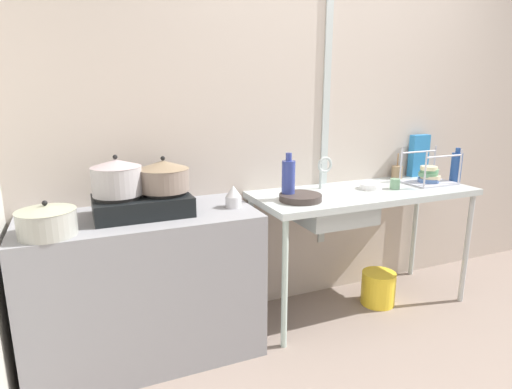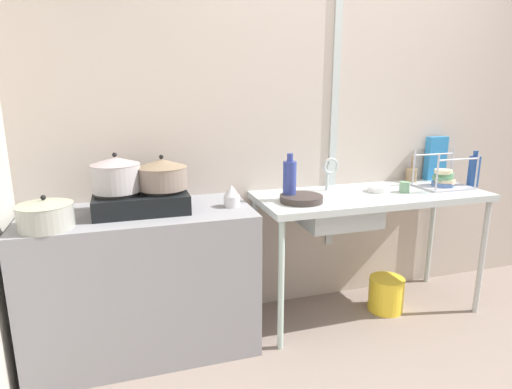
{
  "view_description": "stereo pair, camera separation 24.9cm",
  "coord_description": "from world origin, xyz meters",
  "views": [
    {
      "loc": [
        -1.67,
        -1.1,
        1.47
      ],
      "look_at": [
        -0.72,
        1.12,
        0.87
      ],
      "focal_mm": 29.82,
      "sensor_mm": 36.0,
      "label": 1
    },
    {
      "loc": [
        -1.44,
        -1.19,
        1.47
      ],
      "look_at": [
        -0.72,
        1.12,
        0.87
      ],
      "focal_mm": 29.82,
      "sensor_mm": 36.0,
      "label": 2
    }
  ],
  "objects": [
    {
      "name": "pot_on_left_burner",
      "position": [
        -1.49,
        1.12,
        1.04
      ],
      "size": [
        0.25,
        0.25,
        0.21
      ],
      "color": "#9F9C9D",
      "rests_on": "stove"
    },
    {
      "name": "small_bowl_on_drainboard",
      "position": [
        0.13,
        1.14,
        0.85
      ],
      "size": [
        0.15,
        0.15,
        0.04
      ],
      "primitive_type": "cylinder",
      "color": "white",
      "rests_on": "counter_sink"
    },
    {
      "name": "cup_by_rack",
      "position": [
        0.27,
        1.08,
        0.86
      ],
      "size": [
        0.07,
        0.07,
        0.07
      ],
      "primitive_type": "cylinder",
      "color": "gray",
      "rests_on": "counter_sink"
    },
    {
      "name": "cereal_box",
      "position": [
        0.74,
        1.36,
        0.98
      ],
      "size": [
        0.16,
        0.06,
        0.31
      ],
      "primitive_type": "cube",
      "rotation": [
        0.0,
        0.0,
        0.02
      ],
      "color": "#2979BA",
      "rests_on": "counter_sink"
    },
    {
      "name": "stove",
      "position": [
        -1.37,
        1.12,
        0.89
      ],
      "size": [
        0.5,
        0.32,
        0.12
      ],
      "color": "black",
      "rests_on": "counter_concrete"
    },
    {
      "name": "bottle_by_rack",
      "position": [
        0.83,
        1.09,
        0.94
      ],
      "size": [
        0.07,
        0.07,
        0.24
      ],
      "color": "navy",
      "rests_on": "counter_sink"
    },
    {
      "name": "faucet",
      "position": [
        -0.18,
        1.25,
        0.98
      ],
      "size": [
        0.11,
        0.06,
        0.22
      ],
      "color": "#B2BDBC",
      "rests_on": "counter_sink"
    },
    {
      "name": "bucket_on_floor",
      "position": [
        0.2,
        1.08,
        0.12
      ],
      "size": [
        0.23,
        0.23,
        0.23
      ],
      "primitive_type": "cylinder",
      "color": "yellow",
      "rests_on": "ground"
    },
    {
      "name": "sink_basin",
      "position": [
        -0.2,
        1.08,
        0.74
      ],
      "size": [
        0.46,
        0.34,
        0.17
      ],
      "primitive_type": "cube",
      "color": "#B2BDBC",
      "rests_on": "counter_sink"
    },
    {
      "name": "pot_beside_stove",
      "position": [
        -1.82,
        0.96,
        0.9
      ],
      "size": [
        0.26,
        0.26,
        0.17
      ],
      "color": "#999A92",
      "rests_on": "counter_concrete"
    },
    {
      "name": "percolator",
      "position": [
        -0.88,
        1.08,
        0.89
      ],
      "size": [
        0.09,
        0.09,
        0.13
      ],
      "color": "silver",
      "rests_on": "counter_concrete"
    },
    {
      "name": "wall_back",
      "position": [
        0.0,
        1.46,
        1.31
      ],
      "size": [
        4.89,
        0.1,
        2.62
      ],
      "primitive_type": "cube",
      "color": "#BCAFA2",
      "rests_on": "ground"
    },
    {
      "name": "counter_concrete",
      "position": [
        -1.39,
        1.12,
        0.41
      ],
      "size": [
        1.23,
        0.58,
        0.83
      ],
      "primitive_type": "cube",
      "color": "gray",
      "rests_on": "ground"
    },
    {
      "name": "bottle_by_sink",
      "position": [
        -0.51,
        1.11,
        0.95
      ],
      "size": [
        0.08,
        0.08,
        0.28
      ],
      "color": "navy",
      "rests_on": "counter_sink"
    },
    {
      "name": "utensil_jar",
      "position": [
        0.53,
        1.35,
        0.88
      ],
      "size": [
        0.08,
        0.08,
        0.19
      ],
      "color": "#8C7251",
      "rests_on": "counter_sink"
    },
    {
      "name": "frying_pan",
      "position": [
        -0.46,
        1.05,
        0.85
      ],
      "size": [
        0.26,
        0.26,
        0.04
      ],
      "primitive_type": "cylinder",
      "color": "#382F2B",
      "rests_on": "counter_sink"
    },
    {
      "name": "wall_metal_strip",
      "position": [
        -0.08,
        1.4,
        1.44
      ],
      "size": [
        0.05,
        0.01,
        2.09
      ],
      "primitive_type": "cube",
      "color": "#B2BDBC"
    },
    {
      "name": "dish_rack",
      "position": [
        0.61,
        1.12,
        0.88
      ],
      "size": [
        0.33,
        0.25,
        0.25
      ],
      "color": "#B4B2BE",
      "rests_on": "counter_sink"
    },
    {
      "name": "pot_on_right_burner",
      "position": [
        -1.25,
        1.12,
        1.03
      ],
      "size": [
        0.27,
        0.27,
        0.19
      ],
      "color": "#76675C",
      "rests_on": "stove"
    },
    {
      "name": "counter_sink",
      "position": [
        0.06,
        1.12,
        0.76
      ],
      "size": [
        1.5,
        0.58,
        0.83
      ],
      "color": "#B2BDBC",
      "rests_on": "ground"
    }
  ]
}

